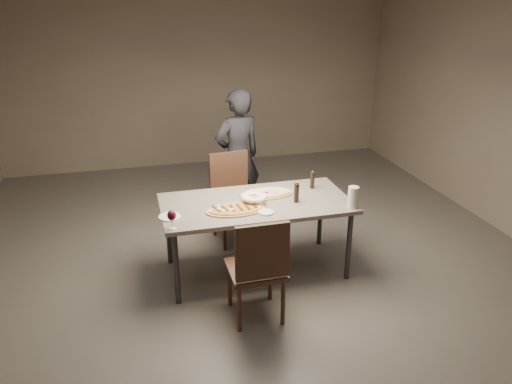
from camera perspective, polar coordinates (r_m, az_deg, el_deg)
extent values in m
plane|color=#5A554E|center=(5.09, 0.00, -8.89)|extent=(7.00, 7.00, 0.00)
plane|color=gray|center=(7.89, -6.62, 13.11)|extent=(6.00, 0.00, 6.00)
cube|color=slate|center=(4.76, 0.00, -1.34)|extent=(1.80, 0.90, 0.04)
cylinder|color=#333335|center=(4.48, -9.09, -8.63)|extent=(0.05, 0.05, 0.71)
cylinder|color=#333335|center=(4.87, 10.56, -6.07)|extent=(0.05, 0.05, 0.71)
cylinder|color=#333335|center=(5.13, -9.99, -4.49)|extent=(0.05, 0.05, 0.71)
cylinder|color=#333335|center=(5.47, 7.35, -2.56)|extent=(0.05, 0.05, 0.71)
ellipsoid|color=white|center=(4.52, -4.27, -1.87)|extent=(0.05, 0.05, 0.01)
ellipsoid|color=white|center=(4.58, -4.26, -1.53)|extent=(0.05, 0.05, 0.01)
ellipsoid|color=white|center=(4.50, -2.81, -1.97)|extent=(0.05, 0.05, 0.01)
ellipsoid|color=white|center=(4.48, -3.80, -2.08)|extent=(0.05, 0.05, 0.01)
cube|color=black|center=(4.53, -4.55, -1.90)|extent=(0.07, 0.15, 0.01)
cube|color=black|center=(4.54, -3.69, -1.79)|extent=(0.06, 0.16, 0.01)
cube|color=black|center=(4.53, -2.77, -1.81)|extent=(0.02, 0.16, 0.01)
cube|color=black|center=(4.54, -1.89, -1.75)|extent=(0.04, 0.16, 0.01)
cube|color=black|center=(4.56, -1.05, -1.63)|extent=(0.04, 0.16, 0.01)
cube|color=black|center=(4.60, -0.26, -1.43)|extent=(0.03, 0.16, 0.01)
cylinder|color=#D38189|center=(4.87, -0.28, -0.06)|extent=(0.06, 0.06, 0.00)
cylinder|color=#D38189|center=(4.86, 1.49, -0.08)|extent=(0.06, 0.06, 0.00)
cylinder|color=#D38189|center=(4.87, 0.04, -0.05)|extent=(0.06, 0.06, 0.00)
cylinder|color=#D38189|center=(4.84, -0.09, -0.20)|extent=(0.06, 0.06, 0.00)
cylinder|color=#D38189|center=(4.87, 2.29, -0.09)|extent=(0.06, 0.06, 0.00)
cylinder|color=#D38189|center=(4.87, -0.49, -0.05)|extent=(0.06, 0.06, 0.00)
cylinder|color=#D38189|center=(4.88, 1.01, -0.02)|extent=(0.06, 0.06, 0.00)
cylinder|color=beige|center=(4.69, -0.27, -0.91)|extent=(0.20, 0.20, 0.08)
torus|color=beige|center=(4.68, -0.27, -0.60)|extent=(0.24, 0.24, 0.04)
cube|color=#A87944|center=(4.69, 0.06, -0.69)|extent=(0.06, 0.05, 0.04)
cube|color=#A87944|center=(4.71, -0.25, -0.59)|extent=(0.07, 0.07, 0.04)
cube|color=#A87944|center=(4.69, -0.58, -0.67)|extent=(0.08, 0.08, 0.04)
cube|color=#A87944|center=(4.66, -0.49, -0.83)|extent=(0.08, 0.08, 0.04)
cube|color=#A87944|center=(4.66, -0.08, -0.83)|extent=(0.07, 0.07, 0.04)
cylinder|color=white|center=(4.51, 1.15, -2.34)|extent=(0.14, 0.14, 0.02)
cylinder|color=#B3A041|center=(4.51, 1.15, -2.30)|extent=(0.10, 0.10, 0.00)
cylinder|color=black|center=(4.73, 4.65, -0.21)|extent=(0.05, 0.05, 0.17)
cylinder|color=black|center=(4.69, 4.69, 0.84)|extent=(0.05, 0.05, 0.02)
sphere|color=gold|center=(4.68, 4.69, 1.07)|extent=(0.02, 0.02, 0.02)
cylinder|color=black|center=(5.08, 6.45, 1.24)|extent=(0.04, 0.04, 0.15)
cylinder|color=black|center=(5.05, 6.49, 2.14)|extent=(0.05, 0.05, 0.02)
sphere|color=gold|center=(5.04, 6.50, 2.34)|extent=(0.02, 0.02, 0.02)
cylinder|color=silver|center=(4.67, 11.04, -0.60)|extent=(0.10, 0.10, 0.21)
cylinder|color=silver|center=(4.28, -9.53, -4.13)|extent=(0.06, 0.06, 0.01)
cylinder|color=silver|center=(4.26, -9.56, -3.61)|extent=(0.01, 0.01, 0.08)
ellipsoid|color=#460A19|center=(4.23, -9.63, -2.66)|extent=(0.08, 0.08, 0.09)
cylinder|color=white|center=(4.49, -9.83, -2.80)|extent=(0.20, 0.20, 0.01)
cube|color=#3E271A|center=(4.23, -0.05, -8.86)|extent=(0.46, 0.46, 0.04)
cylinder|color=#3E271A|center=(4.17, -1.92, -13.23)|extent=(0.04, 0.04, 0.43)
cylinder|color=#3E271A|center=(4.25, 3.11, -12.47)|extent=(0.04, 0.04, 0.43)
cylinder|color=#3E271A|center=(4.47, -3.03, -10.54)|extent=(0.04, 0.04, 0.43)
cylinder|color=#3E271A|center=(4.55, 1.64, -9.89)|extent=(0.04, 0.04, 0.43)
cube|color=#3E271A|center=(3.92, 0.74, -6.86)|extent=(0.44, 0.04, 0.48)
cube|color=#3E271A|center=(5.48, -2.40, -1.26)|extent=(0.51, 0.51, 0.04)
cylinder|color=#3E271A|center=(5.80, -1.21, -2.43)|extent=(0.04, 0.04, 0.43)
cylinder|color=#3E271A|center=(5.69, -4.77, -3.00)|extent=(0.04, 0.04, 0.43)
cylinder|color=#3E271A|center=(5.48, 0.15, -3.96)|extent=(0.04, 0.04, 0.43)
cylinder|color=#3E271A|center=(5.37, -3.60, -4.60)|extent=(0.04, 0.04, 0.43)
cube|color=#3E271A|center=(5.56, -3.15, 2.21)|extent=(0.44, 0.09, 0.48)
imported|color=black|center=(5.88, -2.11, 4.05)|extent=(0.67, 0.53, 1.60)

